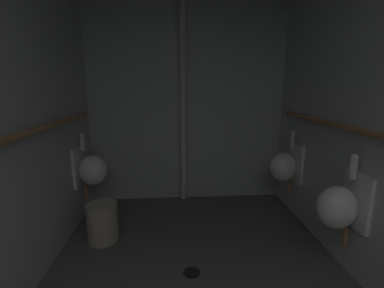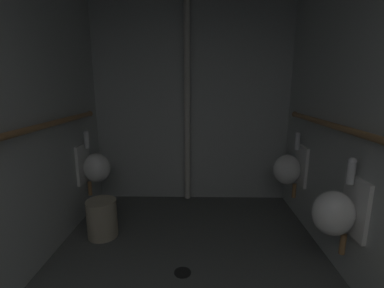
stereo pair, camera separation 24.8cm
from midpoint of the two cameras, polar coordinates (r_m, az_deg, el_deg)
floor at (r=2.40m, az=2.41°, el=-27.71°), size 2.60×3.34×0.08m
wall_left at (r=2.21m, az=-32.24°, el=3.86°), size 0.06×3.34×2.49m
wall_right at (r=2.27m, az=36.75°, el=3.48°), size 0.06×3.34×2.49m
wall_back at (r=3.48m, az=2.04°, el=8.19°), size 2.60×0.06×2.49m
urinal_left_mid at (r=3.20m, az=-17.86°, el=-4.65°), size 0.32×0.30×0.76m
urinal_right_mid at (r=2.34m, az=31.05°, el=-12.27°), size 0.32×0.30×0.76m
urinal_right_far at (r=3.22m, az=21.98°, el=-4.87°), size 0.32×0.30×0.76m
supply_pipe_left at (r=2.18m, az=-29.98°, el=2.18°), size 0.06×2.57×0.06m
supply_pipe_right at (r=2.23m, az=34.68°, el=1.82°), size 0.06×2.55×0.06m
standpipe_back_wall at (r=3.37m, az=1.08°, el=8.06°), size 0.07×0.07×2.44m
floor_drain at (r=2.43m, az=1.21°, el=-25.61°), size 0.14×0.14×0.01m
waste_bin at (r=2.91m, az=-16.16°, el=-14.96°), size 0.30×0.30×0.38m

